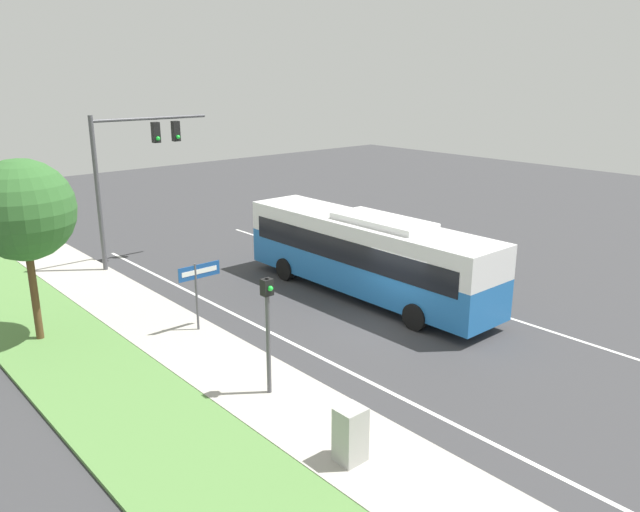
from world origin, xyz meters
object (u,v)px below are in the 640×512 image
Objects in this scene: bus at (366,251)px; utility_cabinet at (350,435)px; street_sign at (198,282)px; signal_gantry at (131,160)px; pedestrian_signal at (268,319)px.

bus reaches higher than utility_cabinet.
bus is 4.74× the size of street_sign.
signal_gantry reaches higher than pedestrian_signal.
utility_cabinet is at bearing -136.90° from bus.
pedestrian_signal is at bearing -152.67° from bus.
pedestrian_signal is 5.14m from street_sign.
pedestrian_signal reaches higher than bus.
bus is 11.16m from utility_cabinet.
pedestrian_signal is 2.60× the size of utility_cabinet.
pedestrian_signal is (-2.73, -13.54, -2.50)m from signal_gantry.
utility_cabinet is (-0.50, -3.66, -1.49)m from pedestrian_signal.
pedestrian_signal is at bearing -99.87° from street_sign.
bus is 11.17m from signal_gantry.
street_sign is 1.88× the size of utility_cabinet.
signal_gantry is at bearing 78.59° from pedestrian_signal.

